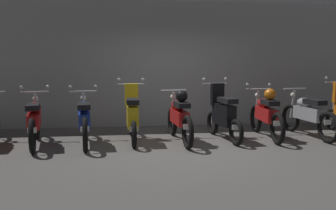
{
  "coord_description": "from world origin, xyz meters",
  "views": [
    {
      "loc": [
        -1.1,
        -6.67,
        1.69
      ],
      "look_at": [
        -0.22,
        0.67,
        0.75
      ],
      "focal_mm": 38.5,
      "sensor_mm": 36.0,
      "label": 1
    }
  ],
  "objects_px": {
    "motorbike_slot_2": "(84,120)",
    "motorbike_slot_5": "(223,115)",
    "motorbike_slot_7": "(308,114)",
    "motorbike_slot_6": "(266,114)",
    "motorbike_slot_1": "(34,121)",
    "motorbike_slot_3": "(132,116)",
    "motorbike_slot_4": "(179,116)"
  },
  "relations": [
    {
      "from": "motorbike_slot_2",
      "to": "motorbike_slot_6",
      "type": "relative_size",
      "value": 1.0
    },
    {
      "from": "motorbike_slot_1",
      "to": "motorbike_slot_6",
      "type": "relative_size",
      "value": 0.99
    },
    {
      "from": "motorbike_slot_1",
      "to": "motorbike_slot_5",
      "type": "relative_size",
      "value": 1.16
    },
    {
      "from": "motorbike_slot_5",
      "to": "motorbike_slot_6",
      "type": "relative_size",
      "value": 0.86
    },
    {
      "from": "motorbike_slot_3",
      "to": "motorbike_slot_7",
      "type": "xyz_separation_m",
      "value": [
        3.82,
        -0.02,
        -0.04
      ]
    },
    {
      "from": "motorbike_slot_3",
      "to": "motorbike_slot_6",
      "type": "relative_size",
      "value": 0.86
    },
    {
      "from": "motorbike_slot_4",
      "to": "motorbike_slot_5",
      "type": "height_order",
      "value": "motorbike_slot_5"
    },
    {
      "from": "motorbike_slot_1",
      "to": "motorbike_slot_3",
      "type": "xyz_separation_m",
      "value": [
        1.92,
        0.15,
        0.04
      ]
    },
    {
      "from": "motorbike_slot_3",
      "to": "motorbike_slot_4",
      "type": "relative_size",
      "value": 0.86
    },
    {
      "from": "motorbike_slot_1",
      "to": "motorbike_slot_5",
      "type": "height_order",
      "value": "motorbike_slot_5"
    },
    {
      "from": "motorbike_slot_1",
      "to": "motorbike_slot_7",
      "type": "bearing_deg",
      "value": 1.38
    },
    {
      "from": "motorbike_slot_4",
      "to": "motorbike_slot_6",
      "type": "xyz_separation_m",
      "value": [
        1.91,
        0.15,
        0.0
      ]
    },
    {
      "from": "motorbike_slot_2",
      "to": "motorbike_slot_7",
      "type": "relative_size",
      "value": 1.0
    },
    {
      "from": "motorbike_slot_6",
      "to": "motorbike_slot_7",
      "type": "xyz_separation_m",
      "value": [
        0.95,
        -0.0,
        -0.04
      ]
    },
    {
      "from": "motorbike_slot_1",
      "to": "motorbike_slot_5",
      "type": "xyz_separation_m",
      "value": [
        3.83,
        0.1,
        0.04
      ]
    },
    {
      "from": "motorbike_slot_3",
      "to": "motorbike_slot_7",
      "type": "bearing_deg",
      "value": -0.23
    },
    {
      "from": "motorbike_slot_1",
      "to": "motorbike_slot_2",
      "type": "bearing_deg",
      "value": 0.32
    },
    {
      "from": "motorbike_slot_2",
      "to": "motorbike_slot_5",
      "type": "height_order",
      "value": "motorbike_slot_5"
    },
    {
      "from": "motorbike_slot_1",
      "to": "motorbike_slot_5",
      "type": "bearing_deg",
      "value": 1.55
    },
    {
      "from": "motorbike_slot_1",
      "to": "motorbike_slot_7",
      "type": "xyz_separation_m",
      "value": [
        5.74,
        0.14,
        -0.0
      ]
    },
    {
      "from": "motorbike_slot_7",
      "to": "motorbike_slot_3",
      "type": "bearing_deg",
      "value": 179.77
    },
    {
      "from": "motorbike_slot_1",
      "to": "motorbike_slot_2",
      "type": "relative_size",
      "value": 1.0
    },
    {
      "from": "motorbike_slot_1",
      "to": "motorbike_slot_2",
      "type": "height_order",
      "value": "same"
    },
    {
      "from": "motorbike_slot_3",
      "to": "motorbike_slot_4",
      "type": "bearing_deg",
      "value": -9.41
    },
    {
      "from": "motorbike_slot_3",
      "to": "motorbike_slot_1",
      "type": "bearing_deg",
      "value": -175.42
    },
    {
      "from": "motorbike_slot_1",
      "to": "motorbike_slot_7",
      "type": "distance_m",
      "value": 5.74
    },
    {
      "from": "motorbike_slot_2",
      "to": "motorbike_slot_4",
      "type": "height_order",
      "value": "motorbike_slot_2"
    },
    {
      "from": "motorbike_slot_4",
      "to": "motorbike_slot_1",
      "type": "bearing_deg",
      "value": 179.9
    },
    {
      "from": "motorbike_slot_2",
      "to": "motorbike_slot_4",
      "type": "xyz_separation_m",
      "value": [
        1.92,
        -0.01,
        0.03
      ]
    },
    {
      "from": "motorbike_slot_1",
      "to": "motorbike_slot_3",
      "type": "relative_size",
      "value": 1.15
    },
    {
      "from": "motorbike_slot_2",
      "to": "motorbike_slot_7",
      "type": "distance_m",
      "value": 4.79
    },
    {
      "from": "motorbike_slot_6",
      "to": "motorbike_slot_4",
      "type": "bearing_deg",
      "value": -175.61
    }
  ]
}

